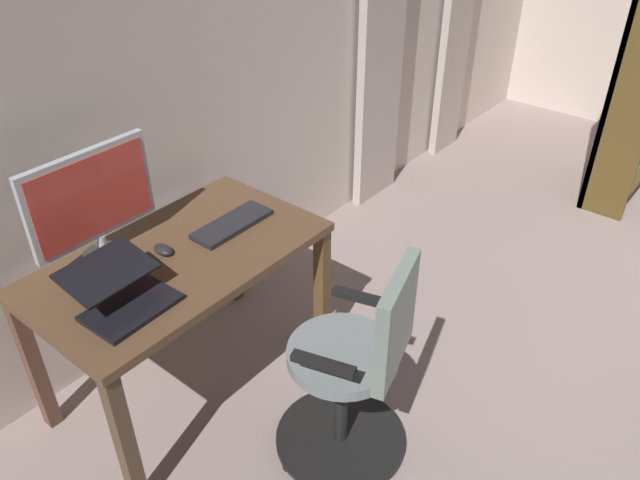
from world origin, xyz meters
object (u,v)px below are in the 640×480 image
(laptop, at_px, (122,294))
(computer_keyboard, at_px, (232,224))
(desk, at_px, (180,275))
(computer_mouse, at_px, (163,250))
(office_chair, at_px, (356,372))
(computer_monitor, at_px, (92,200))

(laptop, bearing_deg, computer_keyboard, -174.80)
(desk, height_order, computer_mouse, computer_mouse)
(laptop, xyz_separation_m, computer_mouse, (-0.31, -0.16, -0.04))
(office_chair, relative_size, computer_monitor, 1.78)
(office_chair, xyz_separation_m, computer_keyboard, (-0.14, -0.80, 0.30))
(office_chair, xyz_separation_m, computer_monitor, (0.35, -1.06, 0.55))
(desk, bearing_deg, computer_keyboard, 176.48)
(computer_monitor, relative_size, computer_keyboard, 1.43)
(office_chair, distance_m, computer_monitor, 1.25)
(desk, bearing_deg, office_chair, 101.27)
(computer_monitor, bearing_deg, office_chair, 108.47)
(desk, xyz_separation_m, computer_keyboard, (-0.30, 0.02, 0.12))
(computer_monitor, relative_size, laptop, 1.60)
(computer_keyboard, bearing_deg, computer_mouse, -12.61)
(computer_keyboard, xyz_separation_m, computer_mouse, (0.33, -0.07, 0.01))
(computer_monitor, xyz_separation_m, laptop, (0.15, 0.34, -0.21))
(office_chair, relative_size, computer_mouse, 9.81)
(laptop, bearing_deg, computer_monitor, -115.68)
(laptop, height_order, computer_mouse, laptop)
(computer_monitor, xyz_separation_m, computer_keyboard, (-0.49, 0.26, -0.26))
(office_chair, bearing_deg, computer_monitor, 91.87)
(office_chair, distance_m, computer_mouse, 0.95)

